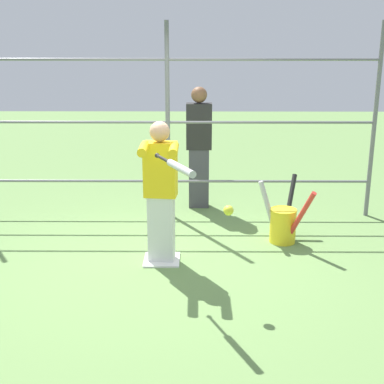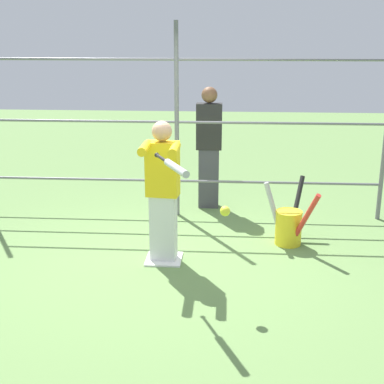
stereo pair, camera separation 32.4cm
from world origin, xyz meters
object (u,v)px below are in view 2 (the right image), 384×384
object	(u,v)px
batter	(163,188)
bat_bucket	(289,225)
softball_in_flight	(225,211)
bystander_behind_fence	(209,146)
baseball_bat_swinging	(174,166)

from	to	relation	value
batter	bat_bucket	xyz separation A→B (m)	(-1.46, -0.61, -0.61)
batter	bat_bucket	bearing A→B (deg)	-157.43
batter	softball_in_flight	distance (m)	1.09
bat_bucket	bystander_behind_fence	xyz separation A→B (m)	(1.03, -1.39, 0.67)
baseball_bat_swinging	bystander_behind_fence	xyz separation A→B (m)	(-0.20, -2.91, -0.41)
batter	bystander_behind_fence	bearing A→B (deg)	-102.00
softball_in_flight	baseball_bat_swinging	bearing A→B (deg)	7.97
batter	bat_bucket	size ratio (longest dim) A/B	1.75
baseball_bat_swinging	bat_bucket	distance (m)	2.24
baseball_bat_swinging	bat_bucket	world-z (taller)	baseball_bat_swinging
batter	bat_bucket	distance (m)	1.69
batter	baseball_bat_swinging	size ratio (longest dim) A/B	1.85
baseball_bat_swinging	softball_in_flight	xyz separation A→B (m)	(-0.47, -0.07, -0.44)
baseball_bat_swinging	bystander_behind_fence	size ratio (longest dim) A/B	0.49
batter	bystander_behind_fence	distance (m)	2.04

